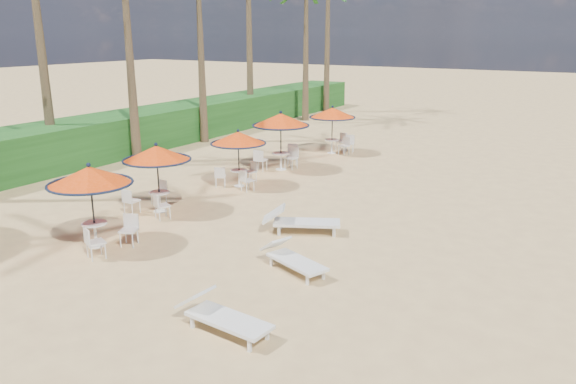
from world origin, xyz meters
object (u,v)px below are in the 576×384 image
(station_3, at_px, (281,127))
(lounger_mid, at_px, (291,257))
(station_4, at_px, (334,118))
(lounger_near, at_px, (220,314))
(station_0, at_px, (92,184))
(station_2, at_px, (238,145))
(station_1, at_px, (156,162))
(lounger_far, at_px, (299,220))

(station_3, relative_size, lounger_mid, 1.22)
(station_3, xyz_separation_m, lounger_mid, (5.61, -8.63, -1.47))
(station_4, bearing_deg, lounger_near, -70.99)
(station_0, relative_size, station_4, 1.02)
(station_2, bearing_deg, station_4, 87.17)
(station_1, bearing_deg, station_0, -76.09)
(station_3, distance_m, lounger_far, 7.83)
(lounger_mid, bearing_deg, lounger_far, 136.76)
(station_1, height_order, lounger_near, station_1)
(lounger_near, xyz_separation_m, lounger_far, (-1.44, 5.52, 0.03))
(station_0, xyz_separation_m, station_4, (0.01, 14.09, -0.10))
(station_3, bearing_deg, station_0, -87.66)
(station_3, bearing_deg, lounger_mid, -57.00)
(station_1, xyz_separation_m, lounger_far, (4.82, 0.60, -1.27))
(station_2, xyz_separation_m, station_3, (-0.06, 3.07, 0.23))
(station_0, distance_m, lounger_far, 5.67)
(station_0, height_order, lounger_near, station_0)
(lounger_far, bearing_deg, station_3, 98.68)
(lounger_near, height_order, lounger_far, lounger_far)
(station_4, bearing_deg, station_1, -94.06)
(station_2, bearing_deg, lounger_near, -56.25)
(station_2, xyz_separation_m, station_4, (0.35, 7.16, 0.08))
(station_2, distance_m, station_3, 3.08)
(station_4, height_order, lounger_far, station_4)
(station_2, height_order, lounger_mid, station_2)
(station_1, bearing_deg, station_3, 86.98)
(station_0, xyz_separation_m, lounger_mid, (5.20, 1.36, -1.43))
(station_1, height_order, lounger_mid, station_1)
(station_3, bearing_deg, station_2, -88.82)
(station_0, bearing_deg, lounger_mid, 14.65)
(lounger_far, bearing_deg, station_2, 117.15)
(station_0, height_order, station_1, station_0)
(station_4, xyz_separation_m, lounger_far, (4.04, -10.37, -1.28))
(station_0, relative_size, lounger_far, 1.01)
(station_3, relative_size, lounger_far, 1.09)
(lounger_far, bearing_deg, station_1, 160.43)
(station_0, distance_m, station_4, 14.09)
(station_1, distance_m, station_3, 6.89)
(lounger_mid, xyz_separation_m, lounger_far, (-1.15, 2.36, 0.04))
(lounger_mid, bearing_deg, station_1, -175.63)
(station_1, height_order, station_3, station_3)
(station_1, relative_size, lounger_mid, 1.10)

